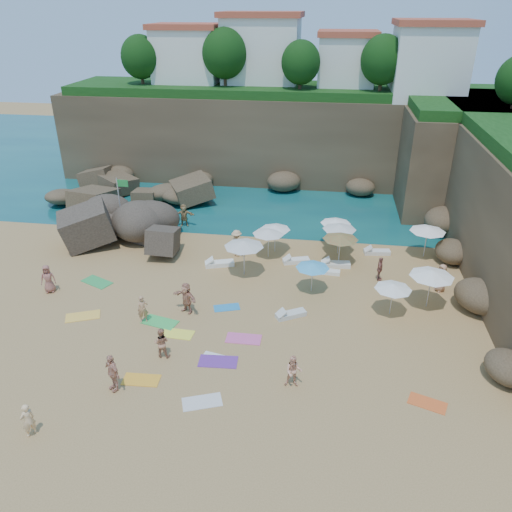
# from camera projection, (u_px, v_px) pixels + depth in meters

# --- Properties ---
(ground) EXTENTS (120.00, 120.00, 0.00)m
(ground) POSITION_uv_depth(u_px,v_px,m) (214.00, 308.00, 28.72)
(ground) COLOR tan
(ground) RESTS_ON ground
(seawater) EXTENTS (120.00, 120.00, 0.00)m
(seawater) POSITION_uv_depth(u_px,v_px,m) (274.00, 162.00, 55.17)
(seawater) COLOR #0C4751
(seawater) RESTS_ON ground
(cliff_back) EXTENTS (44.00, 8.00, 8.00)m
(cliff_back) POSITION_uv_depth(u_px,v_px,m) (289.00, 137.00, 48.68)
(cliff_back) COLOR brown
(cliff_back) RESTS_ON ground
(cliff_corner) EXTENTS (10.00, 12.00, 8.00)m
(cliff_corner) POSITION_uv_depth(u_px,v_px,m) (460.00, 157.00, 42.32)
(cliff_corner) COLOR brown
(cliff_corner) RESTS_ON ground
(rock_promontory) EXTENTS (12.00, 7.00, 2.00)m
(rock_promontory) POSITION_uv_depth(u_px,v_px,m) (133.00, 201.00, 44.26)
(rock_promontory) COLOR brown
(rock_promontory) RESTS_ON ground
(clifftop_buildings) EXTENTS (28.48, 9.48, 7.00)m
(clifftop_buildings) POSITION_uv_depth(u_px,v_px,m) (302.00, 57.00, 45.98)
(clifftop_buildings) COLOR white
(clifftop_buildings) RESTS_ON cliff_back
(clifftop_trees) EXTENTS (35.60, 23.82, 4.40)m
(clifftop_trees) POSITION_uv_depth(u_px,v_px,m) (320.00, 64.00, 40.20)
(clifftop_trees) COLOR #11380F
(clifftop_trees) RESTS_ON ground
(marina_masts) EXTENTS (3.10, 0.10, 6.00)m
(marina_masts) POSITION_uv_depth(u_px,v_px,m) (128.00, 129.00, 55.96)
(marina_masts) COLOR white
(marina_masts) RESTS_ON ground
(rock_outcrop) EXTENTS (8.36, 6.82, 3.01)m
(rock_outcrop) POSITION_uv_depth(u_px,v_px,m) (138.00, 241.00, 36.78)
(rock_outcrop) COLOR brown
(rock_outcrop) RESTS_ON ground
(flag_pole) EXTENTS (0.88, 0.09, 4.50)m
(flag_pole) POSITION_uv_depth(u_px,v_px,m) (121.00, 200.00, 36.38)
(flag_pole) COLOR silver
(flag_pole) RESTS_ON ground
(parasol_0) EXTENTS (2.17, 2.17, 2.06)m
(parasol_0) POSITION_uv_depth(u_px,v_px,m) (268.00, 232.00, 33.68)
(parasol_0) COLOR silver
(parasol_0) RESTS_ON ground
(parasol_1) EXTENTS (2.13, 2.13, 2.02)m
(parasol_1) POSITION_uv_depth(u_px,v_px,m) (275.00, 227.00, 34.44)
(parasol_1) COLOR silver
(parasol_1) RESTS_ON ground
(parasol_2) EXTENTS (2.32, 2.32, 2.19)m
(parasol_2) POSITION_uv_depth(u_px,v_px,m) (340.00, 227.00, 34.10)
(parasol_2) COLOR silver
(parasol_2) RESTS_ON ground
(parasol_3) EXTENTS (2.16, 2.16, 2.04)m
(parasol_3) POSITION_uv_depth(u_px,v_px,m) (336.00, 221.00, 35.33)
(parasol_3) COLOR silver
(parasol_3) RESTS_ON ground
(parasol_4) EXTENTS (2.40, 2.40, 2.27)m
(parasol_4) POSITION_uv_depth(u_px,v_px,m) (428.00, 229.00, 33.61)
(parasol_4) COLOR silver
(parasol_4) RESTS_ON ground
(parasol_5) EXTENTS (2.53, 2.53, 2.39)m
(parasol_5) POSITION_uv_depth(u_px,v_px,m) (244.00, 244.00, 31.29)
(parasol_5) COLOR silver
(parasol_5) RESTS_ON ground
(parasol_6) EXTENTS (2.34, 2.34, 2.22)m
(parasol_6) POSITION_uv_depth(u_px,v_px,m) (341.00, 237.00, 32.61)
(parasol_6) COLOR silver
(parasol_6) RESTS_ON ground
(parasol_7) EXTENTS (2.49, 2.49, 2.36)m
(parasol_7) POSITION_uv_depth(u_px,v_px,m) (432.00, 273.00, 27.90)
(parasol_7) COLOR silver
(parasol_7) RESTS_ON ground
(parasol_9) EXTENTS (2.06, 2.06, 1.95)m
(parasol_9) POSITION_uv_depth(u_px,v_px,m) (393.00, 287.00, 27.36)
(parasol_9) COLOR silver
(parasol_9) RESTS_ON ground
(parasol_10) EXTENTS (2.03, 2.03, 1.92)m
(parasol_10) POSITION_uv_depth(u_px,v_px,m) (313.00, 265.00, 29.61)
(parasol_10) COLOR silver
(parasol_10) RESTS_ON ground
(lounger_0) EXTENTS (2.03, 1.22, 0.30)m
(lounger_0) POSITION_uv_depth(u_px,v_px,m) (220.00, 264.00, 33.27)
(lounger_0) COLOR white
(lounger_0) RESTS_ON ground
(lounger_1) EXTENTS (1.98, 0.82, 0.30)m
(lounger_1) POSITION_uv_depth(u_px,v_px,m) (336.00, 264.00, 33.17)
(lounger_1) COLOR white
(lounger_1) RESTS_ON ground
(lounger_2) EXTENTS (1.87, 0.83, 0.28)m
(lounger_2) POSITION_uv_depth(u_px,v_px,m) (377.00, 252.00, 34.83)
(lounger_2) COLOR silver
(lounger_2) RESTS_ON ground
(lounger_3) EXTENTS (1.89, 1.12, 0.28)m
(lounger_3) POSITION_uv_depth(u_px,v_px,m) (296.00, 261.00, 33.67)
(lounger_3) COLOR white
(lounger_3) RESTS_ON ground
(lounger_4) EXTENTS (1.58, 0.62, 0.24)m
(lounger_4) POSITION_uv_depth(u_px,v_px,m) (328.00, 272.00, 32.33)
(lounger_4) COLOR white
(lounger_4) RESTS_ON ground
(lounger_5) EXTENTS (1.78, 1.36, 0.27)m
(lounger_5) POSITION_uv_depth(u_px,v_px,m) (291.00, 315.00, 27.87)
(lounger_5) COLOR silver
(lounger_5) RESTS_ON ground
(towel_2) EXTENTS (1.75, 0.94, 0.03)m
(towel_2) POSITION_uv_depth(u_px,v_px,m) (141.00, 380.00, 23.22)
(towel_2) COLOR #F9A527
(towel_2) RESTS_ON ground
(towel_3) EXTENTS (2.11, 1.40, 0.03)m
(towel_3) POSITION_uv_depth(u_px,v_px,m) (160.00, 322.00, 27.41)
(towel_3) COLOR green
(towel_3) RESTS_ON ground
(towel_4) EXTENTS (2.06, 1.57, 0.03)m
(towel_4) POSITION_uv_depth(u_px,v_px,m) (83.00, 316.00, 27.93)
(towel_4) COLOR yellow
(towel_4) RESTS_ON ground
(towel_5) EXTENTS (1.93, 1.43, 0.03)m
(towel_5) POSITION_uv_depth(u_px,v_px,m) (202.00, 402.00, 21.93)
(towel_5) COLOR silver
(towel_5) RESTS_ON ground
(towel_6) EXTENTS (1.95, 1.07, 0.03)m
(towel_6) POSITION_uv_depth(u_px,v_px,m) (218.00, 361.00, 24.40)
(towel_6) COLOR #672D93
(towel_6) RESTS_ON ground
(towel_8) EXTENTS (1.64, 1.18, 0.03)m
(towel_8) POSITION_uv_depth(u_px,v_px,m) (227.00, 308.00, 28.73)
(towel_8) COLOR #2483C3
(towel_8) RESTS_ON ground
(towel_9) EXTENTS (1.84, 0.93, 0.03)m
(towel_9) POSITION_uv_depth(u_px,v_px,m) (244.00, 339.00, 26.06)
(towel_9) COLOR #E0579B
(towel_9) RESTS_ON ground
(towel_10) EXTENTS (1.79, 1.30, 0.03)m
(towel_10) POSITION_uv_depth(u_px,v_px,m) (427.00, 403.00, 21.87)
(towel_10) COLOR orange
(towel_10) RESTS_ON ground
(towel_11) EXTENTS (2.18, 1.70, 0.03)m
(towel_11) POSITION_uv_depth(u_px,v_px,m) (97.00, 282.00, 31.35)
(towel_11) COLOR green
(towel_11) RESTS_ON ground
(towel_12) EXTENTS (1.76, 0.95, 0.03)m
(towel_12) POSITION_uv_depth(u_px,v_px,m) (177.00, 334.00, 26.45)
(towel_12) COLOR #FFFB43
(towel_12) RESTS_ON ground
(towel_13) EXTENTS (1.65, 1.06, 0.03)m
(towel_13) POSITION_uv_depth(u_px,v_px,m) (216.00, 359.00, 24.59)
(towel_13) COLOR white
(towel_13) RESTS_ON ground
(person_stand_1) EXTENTS (0.80, 0.63, 1.62)m
(person_stand_1) POSITION_uv_depth(u_px,v_px,m) (161.00, 343.00, 24.45)
(person_stand_1) COLOR tan
(person_stand_1) RESTS_ON ground
(person_stand_2) EXTENTS (1.34, 1.08, 1.93)m
(person_stand_2) POSITION_uv_depth(u_px,v_px,m) (237.00, 243.00, 34.19)
(person_stand_2) COLOR tan
(person_stand_2) RESTS_ON ground
(person_stand_3) EXTENTS (0.52, 0.97, 1.58)m
(person_stand_3) POSITION_uv_depth(u_px,v_px,m) (380.00, 269.00, 31.28)
(person_stand_3) COLOR #96584B
(person_stand_3) RESTS_ON ground
(person_stand_4) EXTENTS (0.90, 0.98, 1.78)m
(person_stand_4) POSITION_uv_depth(u_px,v_px,m) (441.00, 278.00, 30.06)
(person_stand_4) COLOR tan
(person_stand_4) RESTS_ON ground
(person_stand_5) EXTENTS (1.72, 0.82, 1.79)m
(person_stand_5) POSITION_uv_depth(u_px,v_px,m) (184.00, 215.00, 38.91)
(person_stand_5) COLOR #A78753
(person_stand_5) RESTS_ON ground
(person_stand_6) EXTENTS (0.61, 0.69, 1.58)m
(person_stand_6) POSITION_uv_depth(u_px,v_px,m) (28.00, 420.00, 19.95)
(person_stand_6) COLOR #FACA8E
(person_stand_6) RESTS_ON ground
(person_lie_1) EXTENTS (2.02, 2.16, 0.46)m
(person_lie_1) POSITION_uv_depth(u_px,v_px,m) (114.00, 385.00, 22.57)
(person_lie_1) COLOR tan
(person_lie_1) RESTS_ON ground
(person_lie_2) EXTENTS (1.44, 1.95, 0.47)m
(person_lie_2) POSITION_uv_depth(u_px,v_px,m) (50.00, 288.00, 30.21)
(person_lie_2) COLOR #9B5A4D
(person_lie_2) RESTS_ON ground
(person_lie_3) EXTENTS (2.35, 2.41, 0.49)m
(person_lie_3) POSITION_uv_depth(u_px,v_px,m) (187.00, 308.00, 28.25)
(person_lie_3) COLOR tan
(person_lie_3) RESTS_ON ground
(person_lie_4) EXTENTS (1.24, 1.67, 0.38)m
(person_lie_4) POSITION_uv_depth(u_px,v_px,m) (144.00, 319.00, 27.37)
(person_lie_4) COLOR tan
(person_lie_4) RESTS_ON ground
(person_lie_5) EXTENTS (0.89, 1.66, 0.61)m
(person_lie_5) POSITION_uv_depth(u_px,v_px,m) (293.00, 381.00, 22.74)
(person_lie_5) COLOR #ECA986
(person_lie_5) RESTS_ON ground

